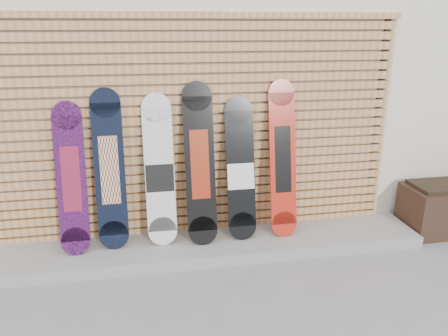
{
  "coord_description": "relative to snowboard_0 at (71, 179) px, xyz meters",
  "views": [
    {
      "loc": [
        -0.57,
        -3.22,
        2.18
      ],
      "look_at": [
        0.16,
        0.75,
        0.85
      ],
      "focal_mm": 35.0,
      "sensor_mm": 36.0,
      "label": 1
    }
  ],
  "objects": [
    {
      "name": "ground",
      "position": [
        1.27,
        -0.77,
        -0.82
      ],
      "size": [
        80.0,
        80.0,
        0.0
      ],
      "primitive_type": "plane",
      "color": "gray",
      "rests_on": "ground"
    },
    {
      "name": "building",
      "position": [
        1.77,
        2.73,
        0.98
      ],
      "size": [
        12.0,
        5.0,
        3.6
      ],
      "primitive_type": "cube",
      "color": "silver",
      "rests_on": "ground"
    },
    {
      "name": "concrete_step",
      "position": [
        1.12,
        -0.09,
        -0.76
      ],
      "size": [
        4.6,
        0.7,
        0.12
      ],
      "primitive_type": "cube",
      "color": "gray",
      "rests_on": "ground"
    },
    {
      "name": "slat_wall",
      "position": [
        1.12,
        0.2,
        0.39
      ],
      "size": [
        4.26,
        0.08,
        2.29
      ],
      "color": "tan",
      "rests_on": "ground"
    },
    {
      "name": "snowboard_0",
      "position": [
        0.0,
        0.0,
        0.0
      ],
      "size": [
        0.27,
        0.35,
        1.41
      ],
      "color": "black",
      "rests_on": "concrete_step"
    },
    {
      "name": "snowboard_1",
      "position": [
        0.35,
        0.03,
        0.06
      ],
      "size": [
        0.28,
        0.29,
        1.52
      ],
      "color": "black",
      "rests_on": "concrete_step"
    },
    {
      "name": "snowboard_2",
      "position": [
        0.81,
        0.02,
        0.02
      ],
      "size": [
        0.28,
        0.3,
        1.46
      ],
      "color": "silver",
      "rests_on": "concrete_step"
    },
    {
      "name": "snowboard_3",
      "position": [
        1.2,
        -0.01,
        0.08
      ],
      "size": [
        0.29,
        0.37,
        1.56
      ],
      "color": "black",
      "rests_on": "concrete_step"
    },
    {
      "name": "snowboard_4",
      "position": [
        1.61,
        0.01,
        -0.01
      ],
      "size": [
        0.28,
        0.33,
        1.4
      ],
      "color": "black",
      "rests_on": "concrete_step"
    },
    {
      "name": "snowboard_5",
      "position": [
        2.04,
        0.0,
        0.08
      ],
      "size": [
        0.27,
        0.34,
        1.56
      ],
      "color": "red",
      "rests_on": "concrete_step"
    }
  ]
}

